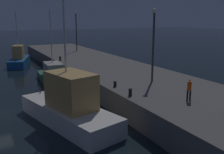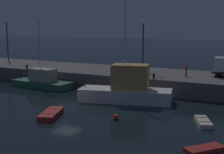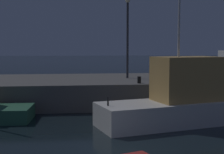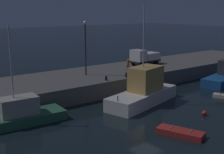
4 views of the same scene
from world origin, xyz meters
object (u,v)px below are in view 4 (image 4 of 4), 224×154
at_px(fishing_boat_orange, 18,115).
at_px(utility_truck, 144,57).
at_px(rowboat_white_mid, 180,133).
at_px(mooring_buoy_near, 204,113).
at_px(bollard_central, 106,78).
at_px(fishing_boat_blue, 144,91).
at_px(bollard_east, 126,75).
at_px(dockworker, 128,64).
at_px(lamp_post_east, 85,43).

bearing_deg(fishing_boat_orange, utility_truck, 18.54).
xyz_separation_m(fishing_boat_orange, rowboat_white_mid, (9.87, -10.97, -0.66)).
xyz_separation_m(mooring_buoy_near, bollard_central, (-3.66, 11.68, 2.03)).
xyz_separation_m(fishing_boat_blue, bollard_east, (1.39, 4.70, 0.84)).
distance_m(fishing_boat_blue, dockworker, 9.29).
distance_m(mooring_buoy_near, utility_truck, 18.85).
relative_size(fishing_boat_orange, bollard_east, 14.73).
xyz_separation_m(fishing_boat_blue, dockworker, (4.47, 8.00, 1.51)).
relative_size(mooring_buoy_near, bollard_central, 0.96).
bearing_deg(bollard_east, fishing_boat_blue, -106.45).
bearing_deg(dockworker, mooring_buoy_near, -99.47).
bearing_deg(rowboat_white_mid, dockworker, 63.41).
relative_size(dockworker, bollard_central, 3.27).
bearing_deg(utility_truck, dockworker, -157.01).
relative_size(utility_truck, dockworker, 3.02).
bearing_deg(fishing_boat_orange, rowboat_white_mid, -48.00).
distance_m(lamp_post_east, bollard_east, 6.73).
bearing_deg(fishing_boat_blue, bollard_central, 108.59).
bearing_deg(rowboat_white_mid, utility_truck, 54.33).
distance_m(fishing_boat_blue, bollard_central, 5.25).
distance_m(rowboat_white_mid, dockworker, 18.77).
xyz_separation_m(fishing_boat_orange, utility_truck, (23.37, 7.84, 2.32)).
bearing_deg(bollard_east, fishing_boat_orange, -171.19).
bearing_deg(rowboat_white_mid, fishing_boat_blue, 65.97).
xyz_separation_m(rowboat_white_mid, utility_truck, (13.50, 18.81, 2.98)).
distance_m(fishing_boat_blue, lamp_post_east, 10.46).
relative_size(fishing_boat_blue, utility_truck, 2.14).
bearing_deg(fishing_boat_blue, utility_truck, 46.55).
distance_m(fishing_boat_orange, utility_truck, 24.76).
distance_m(fishing_boat_blue, mooring_buoy_near, 7.17).
bearing_deg(dockworker, utility_truck, 22.99).
xyz_separation_m(dockworker, bollard_central, (-6.13, -3.08, -0.71)).
xyz_separation_m(utility_truck, bollard_central, (-11.31, -5.28, -0.94)).
relative_size(fishing_boat_blue, dockworker, 6.46).
height_order(fishing_boat_orange, lamp_post_east, fishing_boat_orange).
height_order(fishing_boat_orange, rowboat_white_mid, fishing_boat_orange).
distance_m(bollard_central, bollard_east, 3.05).
distance_m(lamp_post_east, dockworker, 7.17).
bearing_deg(bollard_central, lamp_post_east, 92.58).
distance_m(rowboat_white_mid, utility_truck, 23.34).
bearing_deg(mooring_buoy_near, bollard_east, 93.11).
bearing_deg(fishing_boat_blue, lamp_post_east, 101.38).
bearing_deg(fishing_boat_orange, bollard_central, 11.98).
bearing_deg(lamp_post_east, bollard_central, -87.42).
bearing_deg(lamp_post_east, mooring_buoy_near, -76.40).
bearing_deg(mooring_buoy_near, fishing_boat_blue, 106.53).
distance_m(fishing_boat_blue, rowboat_white_mid, 9.51).
relative_size(mooring_buoy_near, utility_truck, 0.10).
relative_size(mooring_buoy_near, lamp_post_east, 0.07).
xyz_separation_m(lamp_post_east, bollard_central, (0.19, -4.25, -3.90)).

